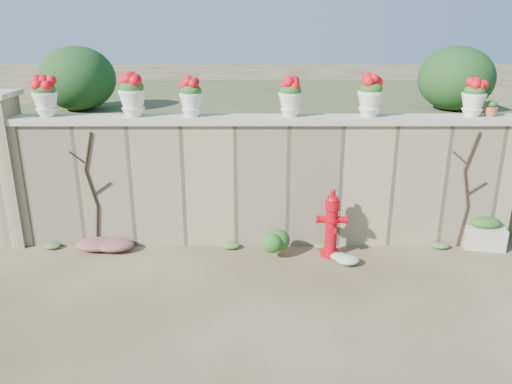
{
  "coord_description": "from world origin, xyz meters",
  "views": [
    {
      "loc": [
        -0.11,
        -5.86,
        3.46
      ],
      "look_at": [
        -0.09,
        1.4,
        1.0
      ],
      "focal_mm": 35.0,
      "sensor_mm": 36.0,
      "label": 1
    }
  ],
  "objects_px": {
    "planter_box": "(484,234)",
    "terracotta_pot": "(491,109)",
    "fire_hydrant": "(332,223)",
    "urn_pot_0": "(45,97)"
  },
  "relations": [
    {
      "from": "planter_box",
      "to": "terracotta_pot",
      "type": "distance_m",
      "value": 1.99
    },
    {
      "from": "planter_box",
      "to": "urn_pot_0",
      "type": "relative_size",
      "value": 1.14
    },
    {
      "from": "fire_hydrant",
      "to": "planter_box",
      "type": "relative_size",
      "value": 1.58
    },
    {
      "from": "fire_hydrant",
      "to": "planter_box",
      "type": "distance_m",
      "value": 2.57
    },
    {
      "from": "planter_box",
      "to": "terracotta_pot",
      "type": "relative_size",
      "value": 2.86
    },
    {
      "from": "fire_hydrant",
      "to": "planter_box",
      "type": "height_order",
      "value": "fire_hydrant"
    },
    {
      "from": "planter_box",
      "to": "urn_pot_0",
      "type": "bearing_deg",
      "value": -170.3
    },
    {
      "from": "urn_pot_0",
      "to": "terracotta_pot",
      "type": "relative_size",
      "value": 2.5
    },
    {
      "from": "fire_hydrant",
      "to": "terracotta_pot",
      "type": "distance_m",
      "value": 3.01
    },
    {
      "from": "fire_hydrant",
      "to": "urn_pot_0",
      "type": "distance_m",
      "value": 4.78
    }
  ]
}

